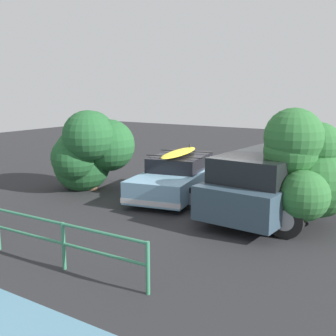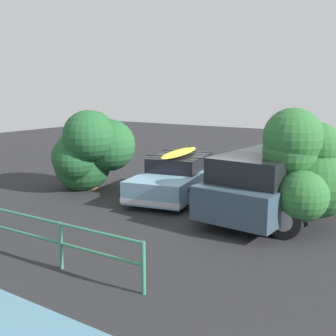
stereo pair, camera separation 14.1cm
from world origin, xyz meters
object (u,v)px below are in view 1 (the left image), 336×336
sedan_car (179,176)px  bush_near_left (88,149)px  suv_car (268,183)px  bush_near_right (307,168)px

sedan_car → bush_near_left: bush_near_left is taller
suv_car → bush_near_left: size_ratio=1.64×
bush_near_left → suv_car: bearing=-177.0°
bush_near_left → bush_near_right: size_ratio=0.96×
sedan_car → bush_near_right: (-4.19, 1.07, 0.85)m
sedan_car → suv_car: bearing=167.1°
suv_car → bush_near_right: bush_near_right is taller
sedan_car → bush_near_left: bearing=20.0°
sedan_car → bush_near_left: size_ratio=1.72×
bush_near_right → suv_car: bearing=-18.3°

